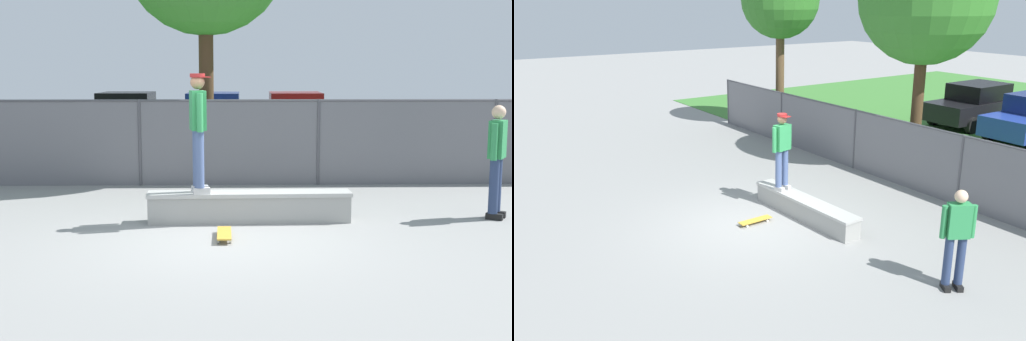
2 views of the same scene
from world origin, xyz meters
The scene contains 10 objects.
ground_plane centered at (0.00, 0.00, 0.00)m, with size 80.00×80.00×0.00m, color gray.
grass_strip centered at (0.00, 15.08, 0.01)m, with size 30.39×20.00×0.02m, color #3D7A33.
concrete_ledge centered at (0.37, 1.22, 0.24)m, with size 3.20×0.57×0.48m.
skateboarder centered at (-0.42, 1.14, 1.51)m, with size 0.35×0.59×1.84m.
skateboard centered at (-0.01, 0.11, 0.07)m, with size 0.22×0.80×0.09m.
chainlink_fence centered at (0.00, 4.78, 0.97)m, with size 18.46×0.07×1.77m.
car_black centered at (-3.38, 12.71, 0.84)m, with size 2.05×4.22×1.66m.
car_blue centered at (-0.61, 12.33, 0.84)m, with size 2.05×4.22×1.66m.
car_red centered at (1.98, 12.49, 0.84)m, with size 2.05×4.22×1.66m.
bystander centered at (4.31, 1.38, 1.01)m, with size 0.42×0.53×1.82m.
Camera 1 is at (0.21, -9.57, 2.38)m, focal length 49.09 mm.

